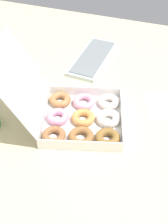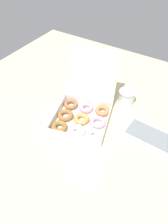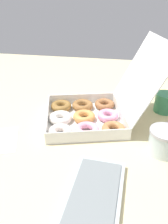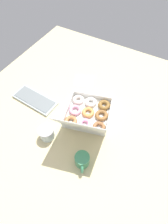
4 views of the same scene
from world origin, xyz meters
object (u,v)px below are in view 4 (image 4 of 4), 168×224
(keyboard, at_px, (35,100))
(coffee_mug, at_px, (82,160))
(donut_box, at_px, (87,114))
(glass_jar, at_px, (47,133))

(keyboard, distance_m, coffee_mug, 0.61)
(donut_box, relative_size, keyboard, 1.42)
(coffee_mug, bearing_deg, donut_box, -66.69)
(donut_box, relative_size, glass_jar, 4.89)
(glass_jar, bearing_deg, donut_box, -120.55)
(keyboard, relative_size, glass_jar, 3.44)
(coffee_mug, height_order, glass_jar, glass_jar)
(donut_box, distance_m, keyboard, 0.43)
(keyboard, xyz_separation_m, glass_jar, (-0.27, 0.20, 0.03))
(keyboard, xyz_separation_m, coffee_mug, (-0.56, 0.25, 0.03))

